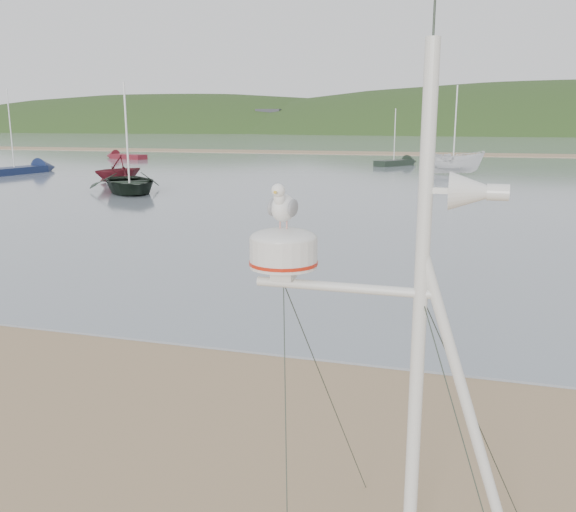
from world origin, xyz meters
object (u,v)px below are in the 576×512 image
(mast_rig, at_px, (405,442))
(boat_dark, at_px, (127,142))
(sailboat_blue_near, at_px, (32,169))
(boat_white, at_px, (454,143))
(boat_red, at_px, (117,157))
(sailboat_dark_mid, at_px, (402,162))
(dinghy_red_far, at_px, (120,156))

(mast_rig, xyz_separation_m, boat_dark, (-17.13, 24.59, 1.45))
(mast_rig, bearing_deg, sailboat_blue_near, 132.21)
(mast_rig, distance_m, boat_white, 41.55)
(boat_red, height_order, sailboat_dark_mid, sailboat_dark_mid)
(sailboat_blue_near, distance_m, dinghy_red_far, 17.76)
(boat_white, relative_size, dinghy_red_far, 0.81)
(dinghy_red_far, distance_m, sailboat_dark_mid, 29.37)
(sailboat_blue_near, xyz_separation_m, sailboat_dark_mid, (26.18, 15.92, 0.00))
(boat_white, relative_size, sailboat_dark_mid, 0.86)
(boat_dark, relative_size, sailboat_dark_mid, 1.02)
(sailboat_dark_mid, bearing_deg, dinghy_red_far, 176.95)
(boat_red, bearing_deg, sailboat_dark_mid, 77.92)
(mast_rig, distance_m, sailboat_dark_mid, 50.90)
(dinghy_red_far, bearing_deg, sailboat_blue_near, -79.78)
(boat_dark, distance_m, dinghy_red_far, 32.76)
(boat_dark, distance_m, boat_white, 23.59)
(boat_red, height_order, boat_white, boat_white)
(sailboat_blue_near, height_order, sailboat_dark_mid, sailboat_blue_near)
(boat_dark, height_order, dinghy_red_far, boat_dark)
(boat_dark, height_order, boat_red, boat_dark)
(boat_dark, bearing_deg, sailboat_dark_mid, 26.43)
(boat_dark, distance_m, sailboat_dark_mid, 28.69)
(sailboat_blue_near, bearing_deg, boat_red, -27.69)
(mast_rig, bearing_deg, dinghy_red_far, 123.56)
(boat_white, bearing_deg, dinghy_red_far, 90.81)
(boat_red, bearing_deg, dinghy_red_far, 144.20)
(mast_rig, height_order, dinghy_red_far, mast_rig)
(boat_red, relative_size, sailboat_dark_mid, 0.63)
(mast_rig, height_order, boat_dark, boat_dark)
(boat_dark, xyz_separation_m, boat_white, (16.41, 16.94, -0.42))
(sailboat_dark_mid, bearing_deg, boat_dark, -114.46)
(sailboat_blue_near, bearing_deg, boat_white, 12.54)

